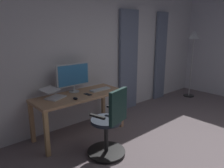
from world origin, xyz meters
The scene contains 11 objects.
back_room_partition centered at (0.00, -2.76, 1.33)m, with size 6.26×0.10×2.66m, color silver.
curtain_left_panel centered at (-1.65, -2.65, 1.10)m, with size 0.38×0.06×2.19m, color slate.
curtain_right_panel centered at (-0.48, -2.65, 1.10)m, with size 0.53×0.06×2.19m, color slate.
desk centered at (1.05, -2.30, 0.63)m, with size 1.55×0.62×0.72m.
office_chair centered at (1.11, -1.46, 0.47)m, with size 0.56×0.56×1.02m.
computer_monitor centered at (1.04, -2.50, 1.01)m, with size 0.64×0.18×0.50m.
computer_keyboard centered at (0.63, -2.27, 0.73)m, with size 0.38×0.13×0.02m, color #B7BCC1.
laptop centered at (1.46, -2.42, 0.78)m, with size 0.40×0.42×0.16m.
computer_mouse centered at (1.25, -2.11, 0.74)m, with size 0.06×0.10×0.04m, color black.
cell_phone_face_up centered at (0.95, -2.19, 0.73)m, with size 0.07×0.14×0.01m, color black.
floor_lamp centered at (-2.39, -2.18, 1.45)m, with size 0.31×0.31×1.74m.
Camera 1 is at (2.93, 0.66, 1.79)m, focal length 34.49 mm.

